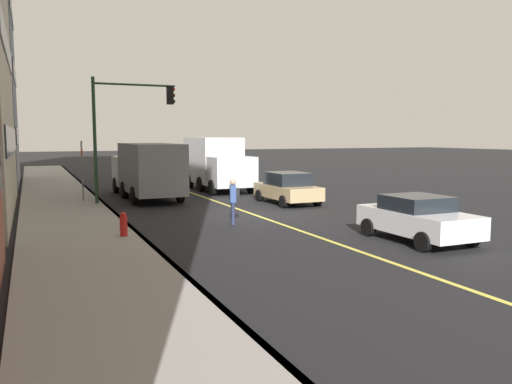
% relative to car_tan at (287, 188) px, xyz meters
% --- Properties ---
extents(ground, '(200.00, 200.00, 0.00)m').
position_rel_car_tan_xyz_m(ground, '(-2.66, 3.00, -0.80)').
color(ground, black).
extents(sidewalk_slab, '(80.00, 3.80, 0.15)m').
position_rel_car_tan_xyz_m(sidewalk_slab, '(-2.66, 10.35, -0.72)').
color(sidewalk_slab, gray).
rests_on(sidewalk_slab, ground).
extents(curb_edge, '(80.00, 0.16, 0.15)m').
position_rel_car_tan_xyz_m(curb_edge, '(-2.66, 8.53, -0.72)').
color(curb_edge, slate).
rests_on(curb_edge, ground).
extents(lane_stripe_center, '(80.00, 0.16, 0.01)m').
position_rel_car_tan_xyz_m(lane_stripe_center, '(-2.66, 3.00, -0.79)').
color(lane_stripe_center, '#D8CC4C').
rests_on(lane_stripe_center, ground).
extents(car_tan, '(4.19, 2.03, 1.57)m').
position_rel_car_tan_xyz_m(car_tan, '(0.00, 0.00, 0.00)').
color(car_tan, tan).
rests_on(car_tan, ground).
extents(car_white, '(4.03, 2.09, 1.47)m').
position_rel_car_tan_xyz_m(car_white, '(-9.90, 0.40, -0.05)').
color(car_white, silver).
rests_on(car_white, ground).
extents(truck_gray, '(8.48, 2.59, 2.97)m').
position_rel_car_tan_xyz_m(truck_gray, '(5.01, 5.94, 0.79)').
color(truck_gray, silver).
rests_on(truck_gray, ground).
extents(truck_white, '(6.68, 2.66, 3.26)m').
position_rel_car_tan_xyz_m(truck_white, '(7.57, 1.08, 0.91)').
color(truck_white, silver).
rests_on(truck_white, ground).
extents(pedestrian_with_backpack, '(0.46, 0.44, 1.74)m').
position_rel_car_tan_xyz_m(pedestrian_with_backpack, '(-4.55, 4.66, 0.22)').
color(pedestrian_with_backpack, '#262D4C').
rests_on(pedestrian_with_backpack, ground).
extents(traffic_light_mast, '(0.28, 4.03, 6.14)m').
position_rel_car_tan_xyz_m(traffic_light_mast, '(2.81, 7.39, 3.39)').
color(traffic_light_mast, '#1E3823').
rests_on(traffic_light_mast, ground).
extents(street_sign_post, '(0.60, 0.08, 3.13)m').
position_rel_car_tan_xyz_m(street_sign_post, '(4.10, 9.35, 1.03)').
color(street_sign_post, slate).
rests_on(street_sign_post, ground).
extents(fire_hydrant, '(0.24, 0.24, 0.94)m').
position_rel_car_tan_xyz_m(fire_hydrant, '(-6.04, 9.05, -0.33)').
color(fire_hydrant, red).
rests_on(fire_hydrant, ground).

